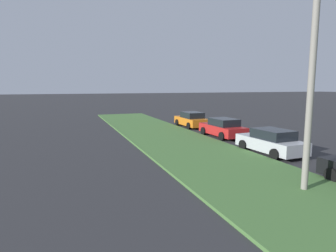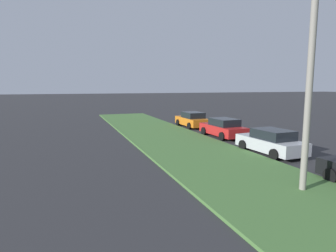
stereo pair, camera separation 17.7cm
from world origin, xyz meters
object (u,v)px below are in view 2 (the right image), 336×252
object	(u,v)px
parked_car_orange	(192,120)
streetlight	(317,75)
parked_car_red	(223,128)
parked_car_silver	(271,142)

from	to	relation	value
parked_car_orange	streetlight	bearing A→B (deg)	169.28
parked_car_orange	streetlight	size ratio (longest dim) A/B	0.58
parked_car_red	streetlight	bearing A→B (deg)	163.12
parked_car_silver	parked_car_orange	xyz separation A→B (m)	(11.69, -0.25, 0.00)
parked_car_red	streetlight	distance (m)	12.30
parked_car_red	parked_car_orange	size ratio (longest dim) A/B	1.01
parked_car_orange	streetlight	distance (m)	17.82
parked_car_red	streetlight	size ratio (longest dim) A/B	0.58
parked_car_orange	streetlight	world-z (taller)	streetlight
parked_car_red	parked_car_silver	bearing A→B (deg)	174.93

